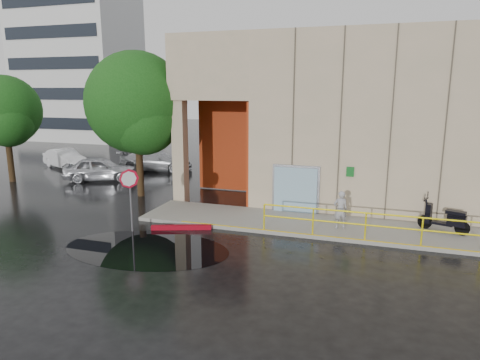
% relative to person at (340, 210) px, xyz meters
% --- Properties ---
extents(ground, '(120.00, 120.00, 0.00)m').
position_rel_person_xyz_m(ground, '(-2.31, -4.19, -0.90)').
color(ground, black).
rests_on(ground, ground).
extents(sidewalk, '(20.00, 3.00, 0.15)m').
position_rel_person_xyz_m(sidewalk, '(1.69, 0.31, -0.83)').
color(sidewalk, gray).
rests_on(sidewalk, ground).
extents(building, '(20.00, 10.17, 8.00)m').
position_rel_person_xyz_m(building, '(2.79, 6.80, 3.30)').
color(building, tan).
rests_on(building, ground).
extents(guardrail, '(9.56, 0.06, 1.03)m').
position_rel_person_xyz_m(guardrail, '(1.94, -1.04, -0.22)').
color(guardrail, yellow).
rests_on(guardrail, sidewalk).
extents(distant_building, '(12.00, 8.08, 15.00)m').
position_rel_person_xyz_m(distant_building, '(-30.31, 23.79, 6.60)').
color(distant_building, silver).
rests_on(distant_building, ground).
extents(person, '(0.64, 0.52, 1.50)m').
position_rel_person_xyz_m(person, '(0.00, 0.00, 0.00)').
color(person, '#9E9DA2').
rests_on(person, sidewalk).
extents(scooter, '(1.91, 1.16, 1.44)m').
position_rel_person_xyz_m(scooter, '(3.84, 0.78, 0.07)').
color(scooter, black).
rests_on(scooter, sidewalk).
extents(stop_sign, '(0.55, 0.58, 2.52)m').
position_rel_person_xyz_m(stop_sign, '(-7.81, -2.51, 0.94)').
color(stop_sign, slate).
rests_on(stop_sign, ground).
extents(red_curb, '(2.32, 0.97, 0.18)m').
position_rel_person_xyz_m(red_curb, '(-6.06, -1.69, -0.81)').
color(red_curb, maroon).
rests_on(red_curb, ground).
extents(puddle, '(6.18, 3.99, 0.01)m').
position_rel_person_xyz_m(puddle, '(-6.32, -3.99, -0.90)').
color(puddle, black).
rests_on(puddle, ground).
extents(car_a, '(4.61, 3.33, 1.46)m').
position_rel_person_xyz_m(car_a, '(-14.83, 5.28, -0.17)').
color(car_a, silver).
rests_on(car_a, ground).
extents(car_b, '(4.28, 2.92, 1.34)m').
position_rel_person_xyz_m(car_b, '(-19.78, 8.13, -0.23)').
color(car_b, white).
rests_on(car_b, ground).
extents(car_c, '(5.19, 2.70, 1.44)m').
position_rel_person_xyz_m(car_c, '(-13.12, 9.14, -0.18)').
color(car_c, '#A5A7AC').
rests_on(car_c, ground).
extents(tree_near, '(5.13, 5.13, 7.40)m').
position_rel_person_xyz_m(tree_near, '(-10.33, 2.58, 3.74)').
color(tree_near, black).
rests_on(tree_near, ground).
extents(tree_far, '(4.14, 4.14, 6.33)m').
position_rel_person_xyz_m(tree_far, '(-19.65, 3.31, 3.19)').
color(tree_far, black).
rests_on(tree_far, ground).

